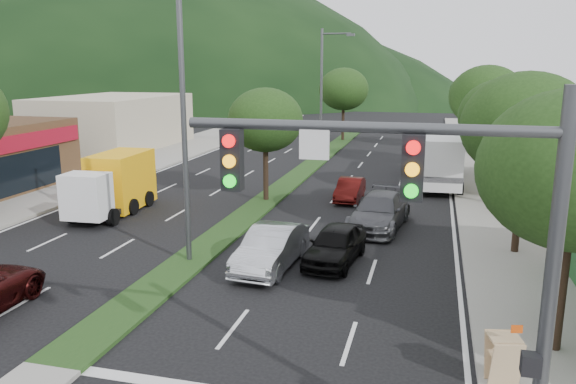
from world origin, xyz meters
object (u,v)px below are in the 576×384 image
(traffic_signal, at_px, (450,233))
(car_queue_c, at_px, (350,189))
(tree_med_near, at_px, (265,120))
(tree_r_b, at_px, (526,126))
(tree_r_c, at_px, (502,116))
(tree_r_d, at_px, (487,97))
(tree_r_e, at_px, (477,94))
(streetlight_mid, at_px, (324,87))
(sedan_silver, at_px, (271,248))
(tree_med_far, at_px, (344,89))
(a_frame_sign, at_px, (503,355))
(streetlight_near, at_px, (189,114))
(car_queue_d, at_px, (422,166))
(car_queue_a, at_px, (335,244))
(car_queue_b, at_px, (379,211))
(motorhome, at_px, (438,157))
(box_truck, at_px, (115,186))
(tree_r_a, at_px, (575,170))

(traffic_signal, bearing_deg, car_queue_c, 102.48)
(tree_med_near, bearing_deg, tree_r_b, -26.57)
(tree_r_c, height_order, tree_med_near, tree_r_c)
(tree_r_d, distance_m, tree_r_e, 10.00)
(tree_r_c, height_order, streetlight_mid, streetlight_mid)
(sedan_silver, bearing_deg, tree_med_far, 98.74)
(sedan_silver, relative_size, a_frame_sign, 2.96)
(tree_med_near, relative_size, sedan_silver, 1.31)
(tree_r_e, height_order, sedan_silver, tree_r_e)
(streetlight_near, xyz_separation_m, car_queue_d, (7.83, 19.86, -4.99))
(tree_med_far, bearing_deg, car_queue_a, -81.24)
(car_queue_b, bearing_deg, streetlight_mid, 115.98)
(tree_med_near, relative_size, tree_med_far, 0.87)
(tree_r_c, distance_m, sedan_silver, 15.26)
(streetlight_near, height_order, car_queue_a, streetlight_near)
(motorhome, bearing_deg, tree_r_b, -79.48)
(tree_med_near, xyz_separation_m, car_queue_b, (6.48, -3.54, -3.66))
(traffic_signal, distance_m, car_queue_b, 16.65)
(tree_r_d, distance_m, tree_med_far, 18.44)
(car_queue_a, relative_size, motorhome, 0.48)
(box_truck, bearing_deg, car_queue_b, 179.35)
(tree_med_near, relative_size, car_queue_c, 1.65)
(tree_r_e, relative_size, streetlight_mid, 0.67)
(tree_med_far, bearing_deg, sedan_silver, -84.95)
(tree_r_a, distance_m, tree_med_far, 41.76)
(car_queue_a, bearing_deg, tree_r_a, -32.23)
(tree_r_a, xyz_separation_m, box_truck, (-18.65, 9.85, -3.44))
(tree_med_far, height_order, box_truck, tree_med_far)
(sedan_silver, height_order, car_queue_a, sedan_silver)
(streetlight_mid, bearing_deg, tree_med_far, 91.07)
(tree_r_c, xyz_separation_m, car_queue_a, (-6.66, -10.63, -4.04))
(car_queue_a, relative_size, car_queue_c, 1.13)
(streetlight_near, bearing_deg, tree_r_a, -18.73)
(tree_r_d, bearing_deg, car_queue_b, -109.56)
(streetlight_mid, distance_m, sedan_silver, 25.42)
(car_queue_d, bearing_deg, tree_r_c, -60.46)
(tree_r_c, bearing_deg, streetlight_mid, 132.22)
(car_queue_c, bearing_deg, box_truck, -152.54)
(tree_med_near, bearing_deg, traffic_signal, -65.20)
(tree_r_b, height_order, box_truck, tree_r_b)
(sedan_silver, bearing_deg, tree_r_c, 56.82)
(sedan_silver, bearing_deg, streetlight_mid, 100.49)
(tree_r_b, relative_size, motorhome, 0.81)
(tree_med_far, xyz_separation_m, streetlight_near, (0.21, -36.00, 0.58))
(tree_med_near, xyz_separation_m, motorhome, (9.00, 6.93, -2.70))
(sedan_silver, bearing_deg, tree_r_e, 78.15)
(tree_r_a, relative_size, car_queue_d, 1.55)
(tree_r_e, height_order, car_queue_d, tree_r_e)
(tree_r_d, xyz_separation_m, tree_r_e, (0.00, 10.00, -0.29))
(car_queue_d, bearing_deg, tree_r_a, -77.80)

